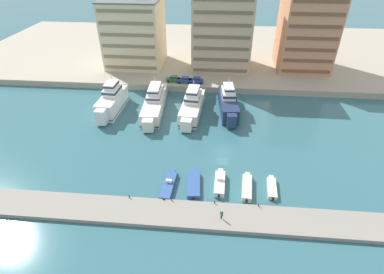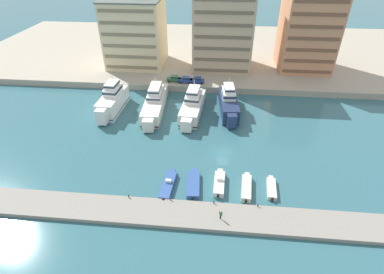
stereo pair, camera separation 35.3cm
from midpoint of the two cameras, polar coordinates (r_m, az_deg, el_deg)
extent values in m
plane|color=#336670|center=(62.55, 6.09, -2.90)|extent=(400.00, 400.00, 0.00)
cube|color=#ADA38E|center=(118.58, 6.31, 15.97)|extent=(180.00, 70.00, 1.80)
cube|color=gray|center=(49.28, 5.99, -14.99)|extent=(120.00, 5.61, 0.70)
cube|color=white|center=(79.10, -14.67, 6.41)|extent=(4.93, 13.07, 4.25)
cube|color=white|center=(73.14, -16.69, 3.77)|extent=(2.48, 2.27, 3.61)
cube|color=#334C7F|center=(79.72, -14.53, 5.54)|extent=(4.98, 13.20, 0.24)
cube|color=white|center=(78.62, -14.74, 8.64)|extent=(3.63, 5.56, 1.65)
cube|color=#233342|center=(78.56, -14.75, 8.75)|extent=(3.67, 5.62, 0.60)
cube|color=white|center=(78.03, -14.89, 9.61)|extent=(2.83, 4.34, 1.29)
cube|color=#233342|center=(77.98, -14.91, 9.70)|extent=(2.86, 4.38, 0.46)
cylinder|color=silver|center=(78.12, -14.85, 10.89)|extent=(0.16, 0.16, 1.80)
cube|color=white|center=(85.20, -12.97, 8.01)|extent=(3.71, 1.08, 0.20)
cube|color=silver|center=(77.53, -6.88, 6.32)|extent=(5.32, 19.12, 3.24)
cube|color=silver|center=(68.55, -8.18, 2.29)|extent=(2.55, 2.34, 2.75)
cube|color=black|center=(78.02, -6.83, 5.64)|extent=(5.37, 19.31, 0.24)
cube|color=white|center=(77.76, -6.84, 8.29)|extent=(3.84, 8.10, 1.32)
cube|color=#233342|center=(77.70, -6.85, 8.38)|extent=(3.89, 8.18, 0.47)
cube|color=white|center=(77.19, -6.91, 9.19)|extent=(3.00, 6.32, 1.37)
cube|color=#233342|center=(77.13, -6.92, 9.28)|extent=(3.03, 6.38, 0.49)
cylinder|color=silver|center=(77.62, -6.86, 10.62)|extent=(0.16, 0.16, 1.80)
cube|color=silver|center=(86.62, -5.87, 8.96)|extent=(3.83, 1.07, 0.20)
cube|color=silver|center=(75.20, 0.28, 5.67)|extent=(5.65, 15.43, 3.28)
cube|color=silver|center=(67.84, -0.91, 2.32)|extent=(2.66, 2.45, 2.79)
cube|color=black|center=(75.72, 0.27, 4.96)|extent=(5.70, 15.58, 0.24)
cube|color=white|center=(75.05, 0.42, 7.75)|extent=(4.00, 6.60, 1.69)
cube|color=#233342|center=(74.98, 0.42, 7.87)|extent=(4.05, 6.67, 0.61)
cube|color=white|center=(74.40, 0.43, 8.79)|extent=(3.12, 5.15, 1.32)
cube|color=#233342|center=(74.34, 0.43, 8.88)|extent=(3.16, 5.20, 0.47)
cylinder|color=silver|center=(74.60, 0.55, 10.18)|extent=(0.16, 0.16, 1.80)
cube|color=silver|center=(82.58, 1.19, 7.83)|extent=(3.92, 1.18, 0.20)
cube|color=navy|center=(76.49, 7.07, 6.11)|extent=(5.26, 14.40, 3.73)
cube|color=navy|center=(69.58, 7.73, 3.10)|extent=(2.36, 2.18, 3.17)
cube|color=#334C7F|center=(77.06, 7.01, 5.31)|extent=(5.31, 14.54, 0.24)
cube|color=white|center=(76.22, 7.13, 8.27)|extent=(3.64, 6.18, 1.65)
cube|color=#233342|center=(76.15, 7.14, 8.38)|extent=(3.68, 6.24, 0.59)
cube|color=white|center=(75.61, 7.21, 9.25)|extent=(2.84, 4.82, 1.24)
cube|color=#233342|center=(75.55, 7.21, 9.33)|extent=(2.87, 4.87, 0.45)
cylinder|color=silver|center=(75.79, 7.22, 10.57)|extent=(0.16, 0.16, 1.80)
cube|color=navy|center=(83.50, 6.51, 8.02)|extent=(3.45, 1.21, 0.20)
cube|color=#33569E|center=(54.07, -4.41, -9.24)|extent=(2.32, 6.95, 0.86)
cube|color=#33569E|center=(56.82, -3.57, -6.64)|extent=(1.10, 0.92, 0.73)
cube|color=silver|center=(53.97, -4.32, -8.33)|extent=(1.08, 0.66, 0.53)
cube|color=#283847|center=(54.11, -4.26, -8.07)|extent=(0.96, 0.14, 0.32)
cube|color=black|center=(51.49, -5.30, -11.83)|extent=(0.38, 0.30, 0.60)
cube|color=#33569E|center=(54.14, 0.44, -9.07)|extent=(2.60, 6.58, 0.83)
cube|color=#33569E|center=(56.86, 0.53, -6.54)|extent=(1.27, 1.06, 0.70)
cube|color=black|center=(51.60, 0.35, -11.53)|extent=(0.38, 0.30, 0.60)
cube|color=white|center=(54.31, 5.38, -8.90)|extent=(2.04, 5.96, 1.09)
cube|color=white|center=(56.78, 5.56, -6.63)|extent=(1.03, 0.86, 0.93)
cube|color=silver|center=(54.08, 5.45, -7.94)|extent=(1.02, 0.64, 0.55)
cube|color=#283847|center=(54.24, 5.47, -7.68)|extent=(0.91, 0.11, 0.33)
cube|color=black|center=(51.95, 5.20, -11.11)|extent=(0.37, 0.29, 0.60)
cube|color=beige|center=(54.21, 10.50, -9.56)|extent=(2.14, 6.27, 1.06)
cube|color=beige|center=(56.74, 10.58, -7.21)|extent=(0.96, 0.81, 0.90)
cube|color=black|center=(51.77, 10.43, -11.90)|extent=(0.38, 0.31, 0.60)
cube|color=beige|center=(55.26, 15.08, -9.49)|extent=(1.90, 5.15, 0.80)
cube|color=beige|center=(57.36, 14.93, -7.56)|extent=(0.89, 0.75, 0.68)
cube|color=black|center=(53.22, 15.26, -11.36)|extent=(0.38, 0.31, 0.60)
cube|color=#2D6642|center=(88.92, -3.32, 10.93)|extent=(4.10, 1.70, 0.80)
cube|color=#2D6642|center=(88.61, -3.24, 11.36)|extent=(2.10, 1.56, 0.68)
cube|color=#1E2833|center=(88.61, -3.24, 11.36)|extent=(2.06, 1.58, 0.37)
cylinder|color=black|center=(88.52, -4.27, 10.49)|extent=(0.64, 0.22, 0.64)
cylinder|color=black|center=(90.05, -4.10, 10.93)|extent=(0.64, 0.22, 0.64)
cylinder|color=black|center=(88.13, -2.51, 10.45)|extent=(0.64, 0.22, 0.64)
cylinder|color=black|center=(89.67, -2.37, 10.88)|extent=(0.64, 0.22, 0.64)
cube|color=#28428E|center=(88.08, -1.16, 10.74)|extent=(4.11, 1.72, 0.80)
cube|color=#28428E|center=(87.77, -1.07, 11.18)|extent=(2.11, 1.57, 0.68)
cube|color=#1E2833|center=(87.77, -1.07, 11.18)|extent=(2.06, 1.58, 0.37)
cylinder|color=black|center=(87.63, -2.12, 10.31)|extent=(0.64, 0.22, 0.64)
cylinder|color=black|center=(89.17, -1.97, 10.75)|extent=(0.64, 0.22, 0.64)
cylinder|color=black|center=(87.33, -0.33, 10.25)|extent=(0.64, 0.22, 0.64)
cylinder|color=black|center=(88.87, -0.22, 10.69)|extent=(0.64, 0.22, 0.64)
cube|color=#28428E|center=(87.76, 1.05, 10.65)|extent=(4.10, 1.71, 0.80)
cube|color=#28428E|center=(87.46, 1.16, 11.10)|extent=(2.10, 1.57, 0.68)
cube|color=#1E2833|center=(87.46, 1.16, 11.10)|extent=(2.06, 1.58, 0.37)
cylinder|color=black|center=(87.25, 0.11, 10.23)|extent=(0.64, 0.22, 0.64)
cylinder|color=black|center=(88.80, 0.21, 10.67)|extent=(0.64, 0.22, 0.64)
cylinder|color=black|center=(87.06, 1.90, 10.15)|extent=(0.64, 0.22, 0.64)
cylinder|color=black|center=(88.61, 1.98, 10.60)|extent=(0.64, 0.22, 0.64)
cube|color=beige|center=(101.85, -10.58, 18.89)|extent=(17.33, 16.47, 19.65)
cube|color=#7E7359|center=(96.70, -11.30, 12.87)|extent=(15.94, 0.24, 0.90)
cube|color=#7E7359|center=(95.60, -11.52, 14.70)|extent=(15.94, 0.24, 0.90)
cube|color=#7E7359|center=(94.60, -11.75, 16.56)|extent=(15.94, 0.24, 0.90)
cube|color=#7E7359|center=(93.70, -12.00, 18.47)|extent=(15.94, 0.24, 0.90)
cube|color=#7E7359|center=(92.90, -12.25, 20.40)|extent=(15.94, 0.24, 0.90)
cube|color=#7E7359|center=(92.22, -12.51, 22.37)|extent=(15.94, 0.24, 0.90)
cube|color=#C6AD89|center=(96.98, 6.07, 20.55)|extent=(17.52, 15.54, 26.38)
cube|color=#6D5F4B|center=(92.92, 5.61, 12.49)|extent=(16.12, 0.24, 0.90)
cube|color=#6D5F4B|center=(91.77, 5.73, 14.40)|extent=(16.12, 0.24, 0.90)
cube|color=#6D5F4B|center=(90.72, 5.85, 16.36)|extent=(16.12, 0.24, 0.90)
cube|color=#6D5F4B|center=(89.77, 5.97, 18.36)|extent=(16.12, 0.24, 0.90)
cube|color=#6D5F4B|center=(88.95, 6.11, 20.41)|extent=(16.12, 0.24, 0.90)
cube|color=#6D5F4B|center=(88.23, 6.24, 22.48)|extent=(16.12, 0.24, 0.90)
cube|color=tan|center=(102.67, 21.23, 18.28)|extent=(15.46, 16.10, 22.70)
cube|color=brown|center=(98.01, 21.07, 11.54)|extent=(14.23, 0.24, 0.90)
cube|color=brown|center=(96.93, 21.47, 13.29)|extent=(14.23, 0.24, 0.90)
cube|color=brown|center=(95.95, 21.88, 15.08)|extent=(14.23, 0.24, 0.90)
cube|color=brown|center=(95.07, 22.31, 16.91)|extent=(14.23, 0.24, 0.90)
cube|color=brown|center=(94.29, 22.75, 18.77)|extent=(14.23, 0.24, 0.90)
cube|color=brown|center=(93.62, 23.21, 20.65)|extent=(14.23, 0.24, 0.90)
cube|color=brown|center=(93.06, 23.69, 22.56)|extent=(14.23, 0.24, 0.90)
cylinder|color=#282D3D|center=(48.37, 5.59, -14.80)|extent=(0.14, 0.14, 0.85)
cylinder|color=#282D3D|center=(48.29, 5.74, -14.91)|extent=(0.14, 0.14, 0.85)
cube|color=#337F4C|center=(47.77, 5.72, -14.27)|extent=(0.50, 0.50, 0.65)
cylinder|color=#337F4C|center=(47.94, 5.46, -14.12)|extent=(0.10, 0.10, 0.65)
cylinder|color=#337F4C|center=(47.68, 5.96, -14.50)|extent=(0.10, 0.10, 0.65)
sphere|color=beige|center=(47.44, 5.75, -13.91)|extent=(0.23, 0.23, 0.23)
cylinder|color=#2D2D33|center=(52.40, -11.77, -11.02)|extent=(0.18, 0.18, 0.45)
sphere|color=#2D2D33|center=(52.21, -11.81, -10.79)|extent=(0.20, 0.20, 0.20)
cylinder|color=#2D2D33|center=(50.98, -3.86, -11.76)|extent=(0.18, 0.18, 0.45)
sphere|color=#2D2D33|center=(50.78, -3.87, -11.54)|extent=(0.20, 0.20, 0.20)
cylinder|color=#2D2D33|center=(50.55, 4.38, -12.30)|extent=(0.18, 0.18, 0.45)
sphere|color=#2D2D33|center=(50.34, 4.39, -12.08)|extent=(0.20, 0.20, 0.20)
cylinder|color=#2D2D33|center=(51.12, 12.62, -12.60)|extent=(0.18, 0.18, 0.45)
sphere|color=#2D2D33|center=(50.92, 12.66, -12.37)|extent=(0.20, 0.20, 0.20)
camera|label=1|loc=(0.18, -89.84, 0.11)|focal=28.00mm
camera|label=2|loc=(0.18, 90.16, -0.11)|focal=28.00mm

